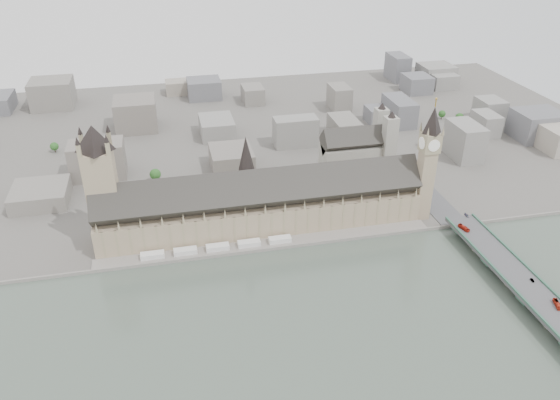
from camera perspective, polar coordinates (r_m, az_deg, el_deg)
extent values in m
plane|color=#595651|center=(443.28, -1.47, -4.25)|extent=(900.00, 900.00, 0.00)
cube|color=slate|center=(430.23, -1.08, -5.16)|extent=(600.00, 1.50, 3.00)
cube|color=slate|center=(436.60, -1.28, -4.67)|extent=(270.00, 15.00, 2.00)
cube|color=white|center=(430.22, -13.19, -5.64)|extent=(18.00, 7.00, 4.00)
cube|color=white|center=(429.76, -9.86, -5.29)|extent=(18.00, 7.00, 4.00)
cube|color=white|center=(430.76, -6.54, -4.92)|extent=(18.00, 7.00, 4.00)
cube|color=white|center=(433.20, -3.25, -4.54)|extent=(18.00, 7.00, 4.00)
cube|color=white|center=(437.06, -0.01, -4.15)|extent=(18.00, 7.00, 4.00)
cube|color=tan|center=(453.31, -1.99, -1.57)|extent=(265.00, 40.00, 25.00)
cube|color=#292624|center=(442.19, -2.04, 0.94)|extent=(265.00, 40.73, 40.73)
cube|color=tan|center=(475.89, 14.80, 1.53)|extent=(12.00, 12.00, 62.00)
cube|color=gray|center=(459.74, 15.41, 5.84)|extent=(14.00, 14.00, 16.00)
cylinder|color=white|center=(463.04, 16.21, 5.89)|extent=(0.60, 10.00, 10.00)
cylinder|color=white|center=(456.53, 14.60, 5.78)|extent=(0.60, 10.00, 10.00)
cylinder|color=white|center=(465.58, 15.02, 6.19)|extent=(10.00, 0.60, 10.00)
cylinder|color=white|center=(453.95, 15.81, 5.48)|extent=(10.00, 0.60, 10.00)
cone|color=black|center=(452.88, 15.73, 8.04)|extent=(17.00, 17.00, 22.00)
cylinder|color=gold|center=(448.28, 15.97, 9.71)|extent=(1.00, 1.00, 6.00)
sphere|color=gold|center=(447.19, 16.03, 10.13)|extent=(2.00, 2.00, 2.00)
cone|color=gray|center=(463.61, 15.97, 7.56)|extent=(2.40, 2.40, 8.00)
cone|color=gray|center=(457.75, 14.52, 7.49)|extent=(2.40, 2.40, 8.00)
cone|color=gray|center=(453.08, 16.71, 6.95)|extent=(2.40, 2.40, 8.00)
cone|color=gray|center=(447.08, 15.23, 6.87)|extent=(2.40, 2.40, 8.00)
cube|color=tan|center=(442.74, -17.90, 0.19)|extent=(23.00, 23.00, 80.00)
cone|color=black|center=(422.02, -18.93, 6.13)|extent=(30.00, 30.00, 20.00)
cylinder|color=gray|center=(442.30, -3.48, 2.07)|extent=(12.00, 12.00, 20.00)
cone|color=black|center=(431.91, -3.57, 4.91)|extent=(13.00, 13.00, 28.00)
cube|color=#474749|center=(432.33, 22.73, -7.01)|extent=(25.00, 325.00, 10.25)
cube|color=#9A978B|center=(540.56, 7.50, 4.07)|extent=(60.00, 28.00, 34.00)
cube|color=#292624|center=(531.69, 7.65, 6.22)|extent=(60.00, 28.28, 28.28)
cube|color=#9A978B|center=(555.84, 10.32, 6.26)|extent=(12.00, 12.00, 64.00)
cube|color=#9A978B|center=(535.68, 11.26, 5.27)|extent=(12.00, 12.00, 64.00)
imported|color=#B52414|center=(461.44, 18.66, -2.77)|extent=(5.22, 11.19, 3.04)
imported|color=red|center=(404.26, 26.99, -9.68)|extent=(5.30, 10.62, 2.89)
imported|color=gray|center=(420.93, 24.86, -7.61)|extent=(1.82, 4.08, 1.30)
imported|color=gray|center=(481.55, 18.93, -1.51)|extent=(2.57, 5.62, 1.60)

